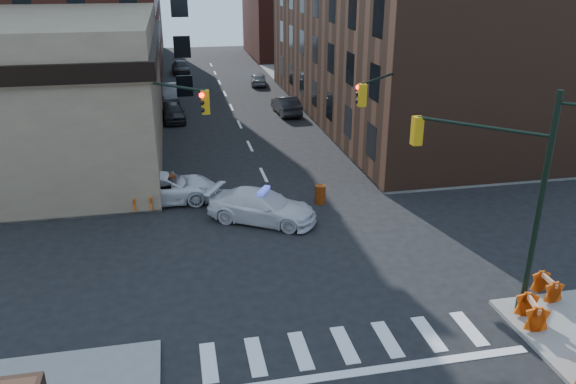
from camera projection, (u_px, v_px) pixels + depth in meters
name	position (u px, v px, depth m)	size (l,w,h in m)	color
ground	(300.00, 251.00, 24.84)	(140.00, 140.00, 0.00)	black
sidewalk_ne	(445.00, 86.00, 58.86)	(34.00, 54.50, 0.15)	gray
commercial_row_ne	(397.00, 30.00, 45.10)	(14.00, 34.00, 14.00)	#492B1D
filler_ne	(307.00, 11.00, 77.94)	(16.00, 16.00, 12.00)	#5B271C
signal_pole_se	(508.00, 189.00, 19.22)	(5.40, 5.27, 8.00)	black
signal_pole_nw	(158.00, 131.00, 26.98)	(3.58, 3.67, 8.00)	black
signal_pole_ne	(387.00, 119.00, 29.17)	(3.67, 3.58, 8.00)	black
tree_ne_near	(319.00, 69.00, 48.57)	(3.00, 3.00, 4.85)	black
tree_ne_far	(299.00, 56.00, 55.84)	(3.00, 3.00, 4.85)	black
police_car	(262.00, 206.00, 27.47)	(2.20, 5.40, 1.57)	white
pickup	(165.00, 188.00, 29.81)	(2.57, 5.58, 1.55)	white
parked_car_wnear	(174.00, 112.00, 45.52)	(1.73, 4.30, 1.47)	black
parked_car_wfar	(170.00, 92.00, 53.00)	(1.55, 4.45, 1.47)	gray
parked_car_wdeep	(181.00, 67.00, 66.06)	(1.99, 4.90, 1.42)	black
parked_car_enear	(286.00, 105.00, 47.68)	(1.65, 4.74, 1.56)	black
parked_car_efar	(258.00, 79.00, 59.42)	(1.57, 3.91, 1.33)	gray
pedestrian_a	(77.00, 189.00, 28.85)	(0.66, 0.43, 1.81)	black
pedestrian_b	(92.00, 172.00, 31.06)	(0.95, 0.74, 1.95)	black
pedestrian_c	(58.00, 177.00, 30.28)	(1.14, 0.48, 1.95)	#212732
barrel_road	(320.00, 194.00, 29.66)	(0.57, 0.57, 1.01)	red
barrel_bank	(171.00, 185.00, 30.82)	(0.63, 0.63, 1.13)	red
barricade_se_a	(547.00, 287.00, 20.97)	(1.10, 0.55, 0.82)	#CE6A09
barricade_se_b	(532.00, 312.00, 19.36)	(1.22, 0.61, 0.92)	#F2450B
barricade_nw_a	(143.00, 202.00, 28.53)	(1.11, 0.55, 0.83)	#CD5F09
barricade_nw_b	(110.00, 188.00, 30.26)	(1.22, 0.61, 0.91)	#D45F09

